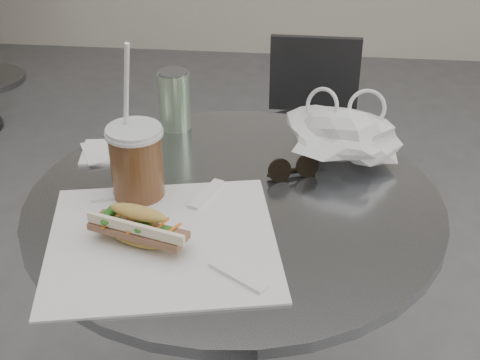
# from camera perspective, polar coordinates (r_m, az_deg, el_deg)

# --- Properties ---
(cafe_table) EXTENTS (0.76, 0.76, 0.74)m
(cafe_table) POSITION_cam_1_polar(r_m,az_deg,el_deg) (1.38, -0.45, -11.25)
(cafe_table) COLOR slate
(cafe_table) RESTS_ON ground
(chair_far) EXTENTS (0.37, 0.37, 0.70)m
(chair_far) POSITION_cam_1_polar(r_m,az_deg,el_deg) (2.21, 5.92, 1.40)
(chair_far) COLOR #2C2C2E
(chair_far) RESTS_ON ground
(sandwich_paper) EXTENTS (0.44, 0.42, 0.00)m
(sandwich_paper) POSITION_cam_1_polar(r_m,az_deg,el_deg) (1.11, -6.65, -5.20)
(sandwich_paper) COLOR white
(sandwich_paper) RESTS_ON cafe_table
(banh_mi) EXTENTS (0.22, 0.14, 0.07)m
(banh_mi) POSITION_cam_1_polar(r_m,az_deg,el_deg) (1.09, -8.65, -3.99)
(banh_mi) COLOR tan
(banh_mi) RESTS_ON sandwich_paper
(iced_coffee) EXTENTS (0.10, 0.10, 0.30)m
(iced_coffee) POSITION_cam_1_polar(r_m,az_deg,el_deg) (1.20, -8.83, 1.59)
(iced_coffee) COLOR brown
(iced_coffee) RESTS_ON cafe_table
(sunglasses) EXTENTS (0.10, 0.06, 0.05)m
(sunglasses) POSITION_cam_1_polar(r_m,az_deg,el_deg) (1.28, 4.54, 0.91)
(sunglasses) COLOR black
(sunglasses) RESTS_ON cafe_table
(plastic_bag) EXTENTS (0.25, 0.22, 0.11)m
(plastic_bag) POSITION_cam_1_polar(r_m,az_deg,el_deg) (1.33, 8.73, 3.61)
(plastic_bag) COLOR white
(plastic_bag) RESTS_ON cafe_table
(napkin_stack) EXTENTS (0.13, 0.13, 0.01)m
(napkin_stack) POSITION_cam_1_polar(r_m,az_deg,el_deg) (1.39, -11.15, 2.41)
(napkin_stack) COLOR white
(napkin_stack) RESTS_ON cafe_table
(drink_can) EXTENTS (0.07, 0.07, 0.13)m
(drink_can) POSITION_cam_1_polar(r_m,az_deg,el_deg) (1.45, -5.62, 6.81)
(drink_can) COLOR #569255
(drink_can) RESTS_ON cafe_table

